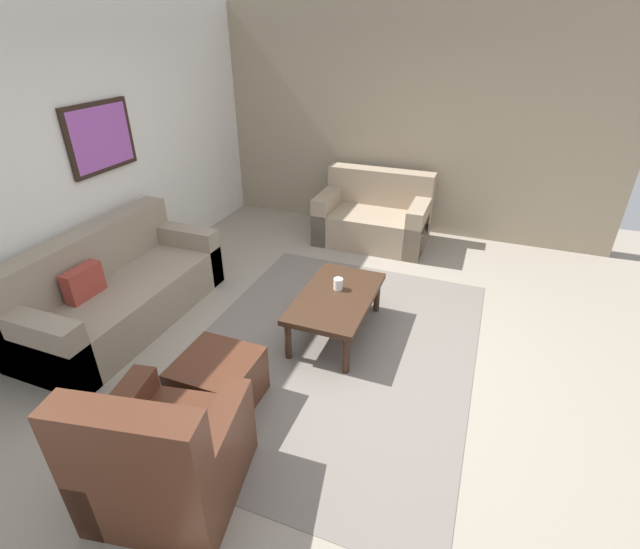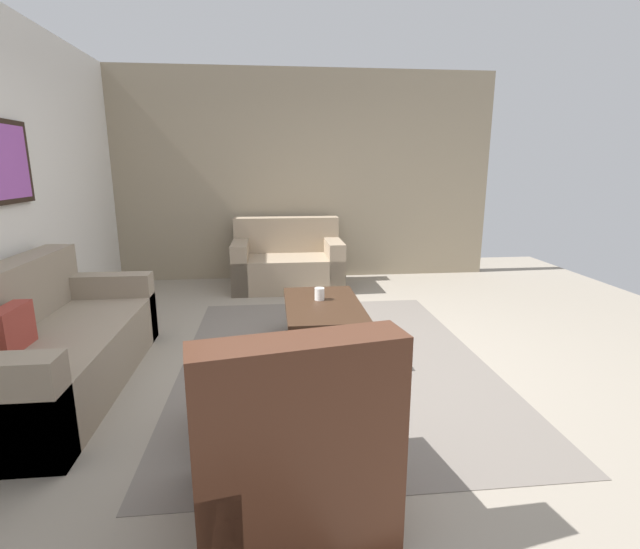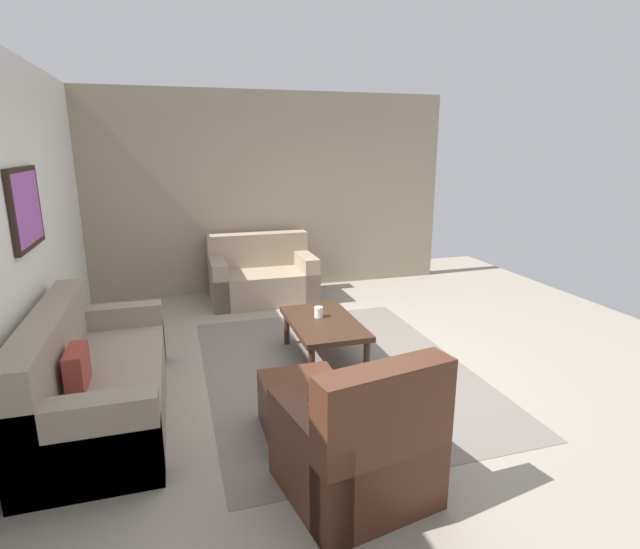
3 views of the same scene
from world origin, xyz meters
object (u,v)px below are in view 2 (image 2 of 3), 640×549
at_px(couch_main, 41,350).
at_px(armchair_leather, 288,460).
at_px(coffee_table, 323,309).
at_px(cup, 320,294).
at_px(framed_artwork, 1,162).
at_px(couch_loveseat, 287,264).
at_px(ottoman, 258,394).

xyz_separation_m(couch_main, armchair_leather, (-1.44, -1.68, 0.01)).
distance_m(coffee_table, cup, 0.15).
height_order(couch_main, framed_artwork, framed_artwork).
bearing_deg(cup, framed_artwork, 89.85).
relative_size(couch_main, cup, 19.02).
relative_size(coffee_table, cup, 10.29).
relative_size(cup, framed_artwork, 0.13).
xyz_separation_m(couch_loveseat, armchair_leather, (-4.16, 0.15, 0.01)).
bearing_deg(armchair_leather, ottoman, 10.72).
height_order(couch_main, cup, couch_main).
bearing_deg(ottoman, coffee_table, -24.52).
relative_size(armchair_leather, coffee_table, 0.86).
distance_m(couch_loveseat, cup, 2.10).
bearing_deg(coffee_table, ottoman, 155.48).
xyz_separation_m(couch_loveseat, ottoman, (-3.34, 0.30, -0.10)).
height_order(cup, framed_artwork, framed_artwork).
distance_m(ottoman, framed_artwork, 2.69).
bearing_deg(framed_artwork, couch_loveseat, -47.11).
relative_size(couch_loveseat, framed_artwork, 1.75).
relative_size(coffee_table, framed_artwork, 1.39).
relative_size(couch_loveseat, ottoman, 2.48).
xyz_separation_m(couch_main, ottoman, (-0.63, -1.52, -0.10)).
relative_size(armchair_leather, cup, 8.89).
height_order(couch_main, coffee_table, couch_main).
bearing_deg(couch_main, coffee_table, -75.48).
height_order(ottoman, coffee_table, coffee_table).
bearing_deg(armchair_leather, cup, -9.66).
relative_size(couch_main, armchair_leather, 2.14).
bearing_deg(coffee_table, armchair_leather, 169.26).
bearing_deg(ottoman, couch_main, 67.67).
height_order(ottoman, framed_artwork, framed_artwork).
distance_m(couch_loveseat, armchair_leather, 4.16).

